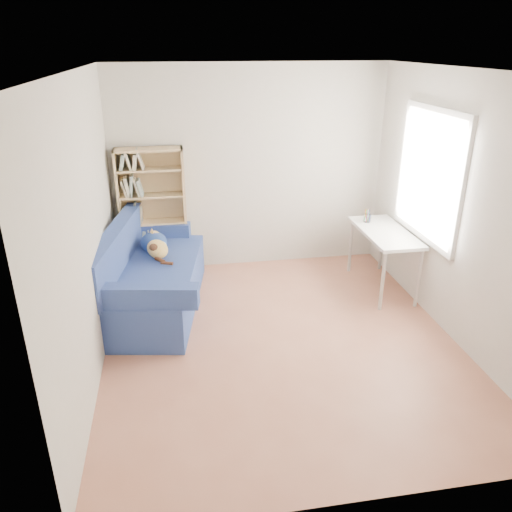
{
  "coord_description": "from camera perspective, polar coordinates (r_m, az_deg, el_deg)",
  "views": [
    {
      "loc": [
        -0.98,
        -4.25,
        2.81
      ],
      "look_at": [
        -0.22,
        0.25,
        0.85
      ],
      "focal_mm": 35.0,
      "sensor_mm": 36.0,
      "label": 1
    }
  ],
  "objects": [
    {
      "name": "sofa",
      "position": [
        5.76,
        -12.05,
        -2.47
      ],
      "size": [
        1.24,
        2.11,
        0.97
      ],
      "rotation": [
        0.0,
        0.0,
        -0.17
      ],
      "color": "navy",
      "rests_on": "ground"
    },
    {
      "name": "bookshelf",
      "position": [
        6.45,
        -11.61,
        4.24
      ],
      "size": [
        0.82,
        0.26,
        1.64
      ],
      "color": "tan",
      "rests_on": "ground"
    },
    {
      "name": "pen_cup",
      "position": [
        6.36,
        12.62,
        4.36
      ],
      "size": [
        0.09,
        0.09,
        0.17
      ],
      "color": "white",
      "rests_on": "desk"
    },
    {
      "name": "ground",
      "position": [
        5.19,
        2.84,
        -9.57
      ],
      "size": [
        4.0,
        4.0,
        0.0
      ],
      "primitive_type": "plane",
      "color": "#A7634B",
      "rests_on": "ground"
    },
    {
      "name": "desk",
      "position": [
        6.14,
        14.5,
        2.12
      ],
      "size": [
        0.53,
        1.15,
        0.75
      ],
      "color": "white",
      "rests_on": "ground"
    },
    {
      "name": "room_shell",
      "position": [
        4.57,
        4.38,
        8.3
      ],
      "size": [
        3.54,
        4.04,
        2.62
      ],
      "color": "silver",
      "rests_on": "ground"
    }
  ]
}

